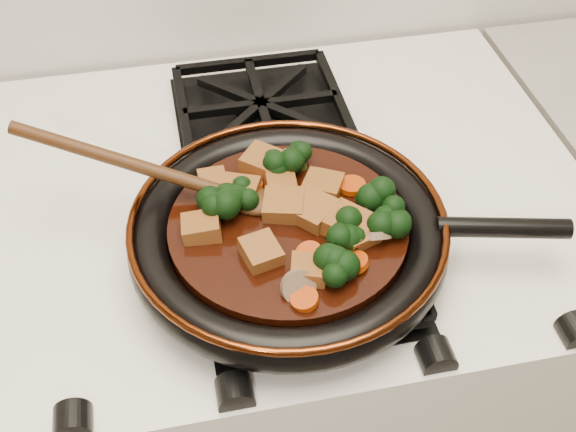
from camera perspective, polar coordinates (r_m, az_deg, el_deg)
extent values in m
cube|color=white|center=(1.24, -0.39, -13.02)|extent=(0.76, 0.60, 0.90)
cylinder|color=black|center=(0.78, 0.00, -1.91)|extent=(0.32, 0.32, 0.01)
torus|color=black|center=(0.78, 0.00, -1.46)|extent=(0.34, 0.34, 0.04)
torus|color=#4F200B|center=(0.76, 0.00, -0.37)|extent=(0.34, 0.34, 0.01)
cylinder|color=black|center=(0.79, 16.66, -0.90)|extent=(0.14, 0.05, 0.02)
cylinder|color=black|center=(0.77, 0.00, -1.10)|extent=(0.26, 0.26, 0.02)
cube|color=brown|center=(0.79, 2.75, 2.26)|extent=(0.06, 0.06, 0.03)
cube|color=brown|center=(0.80, -5.92, 2.54)|extent=(0.03, 0.04, 0.02)
cube|color=brown|center=(0.75, 4.88, -0.75)|extent=(0.06, 0.06, 0.03)
cube|color=brown|center=(0.73, -2.15, -2.92)|extent=(0.04, 0.05, 0.02)
cube|color=brown|center=(0.75, 5.50, -1.38)|extent=(0.05, 0.05, 0.03)
cube|color=brown|center=(0.79, -3.97, 1.81)|extent=(0.06, 0.05, 0.03)
cube|color=brown|center=(0.82, -2.05, 4.24)|extent=(0.06, 0.06, 0.03)
cube|color=brown|center=(0.75, -6.85, -0.97)|extent=(0.04, 0.04, 0.03)
cube|color=brown|center=(0.76, 2.01, 0.33)|extent=(0.06, 0.06, 0.03)
cube|color=brown|center=(0.71, 1.59, -4.35)|extent=(0.04, 0.04, 0.03)
cube|color=brown|center=(0.79, -0.55, 2.27)|extent=(0.04, 0.04, 0.02)
cube|color=brown|center=(0.77, -0.32, 0.74)|extent=(0.05, 0.05, 0.03)
cylinder|color=#AE3304|center=(0.73, 1.72, -3.12)|extent=(0.03, 0.03, 0.02)
cylinder|color=#AE3304|center=(0.72, 5.23, -3.70)|extent=(0.03, 0.03, 0.02)
cylinder|color=#AE3304|center=(0.75, 3.94, -1.28)|extent=(0.03, 0.03, 0.01)
cylinder|color=#AE3304|center=(0.80, -2.96, 2.39)|extent=(0.03, 0.03, 0.02)
cylinder|color=#AE3304|center=(0.69, 1.31, -6.59)|extent=(0.03, 0.03, 0.01)
cylinder|color=#AE3304|center=(0.80, 5.07, 2.41)|extent=(0.03, 0.03, 0.01)
cylinder|color=brown|center=(0.70, 0.82, -5.64)|extent=(0.04, 0.03, 0.03)
cylinder|color=brown|center=(0.83, 0.24, 4.38)|extent=(0.03, 0.03, 0.03)
cylinder|color=brown|center=(0.75, 6.92, -1.53)|extent=(0.04, 0.03, 0.03)
cylinder|color=brown|center=(0.78, 6.81, 0.60)|extent=(0.04, 0.04, 0.03)
ellipsoid|color=#3F220D|center=(0.78, -2.59, 1.14)|extent=(0.07, 0.06, 0.02)
cylinder|color=#3F220D|center=(0.79, -12.05, 3.98)|extent=(0.02, 0.02, 0.27)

